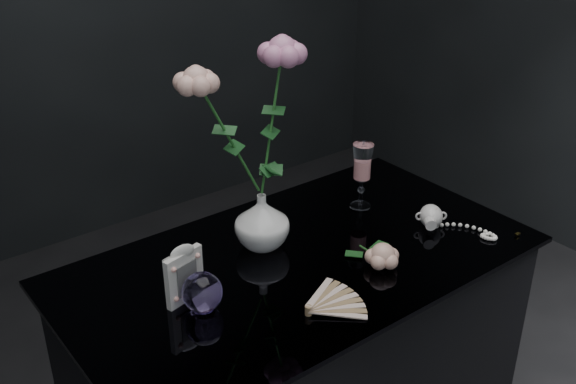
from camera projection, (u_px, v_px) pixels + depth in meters
vase at (262, 221)px, 1.51m from camera, size 0.16×0.16×0.13m
wine_glass at (362, 176)px, 1.67m from camera, size 0.06×0.06×0.17m
picture_frame at (184, 273)px, 1.33m from camera, size 0.11×0.09×0.13m
paperweight at (202, 292)px, 1.31m from camera, size 0.08×0.08×0.08m
paper_fan at (308, 310)px, 1.31m from camera, size 0.28×0.24×0.02m
loose_rose at (383, 256)px, 1.45m from camera, size 0.16×0.19×0.06m
pearl_jar at (431, 215)px, 1.61m from camera, size 0.27×0.27×0.06m
roses at (251, 116)px, 1.39m from camera, size 0.30×0.11×0.39m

